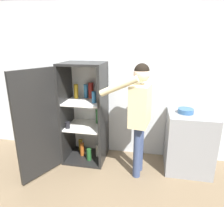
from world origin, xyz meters
The scene contains 6 objects.
ground_plane centered at (0.00, 0.00, 0.00)m, with size 12.00×12.00×0.00m, color #7A664C.
wall_back centered at (0.00, 0.98, 1.27)m, with size 7.00×0.06×2.55m.
refrigerator centered at (-0.30, 0.55, 0.79)m, with size 0.98×1.19×1.61m.
person centered at (0.69, 0.37, 1.04)m, with size 0.69×0.57×1.64m.
counter centered at (1.43, 0.63, 0.45)m, with size 0.66×0.60×0.91m.
bowl centered at (1.34, 0.63, 0.94)m, with size 0.22×0.22×0.07m.
Camera 1 is at (0.81, -2.25, 1.88)m, focal length 32.00 mm.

